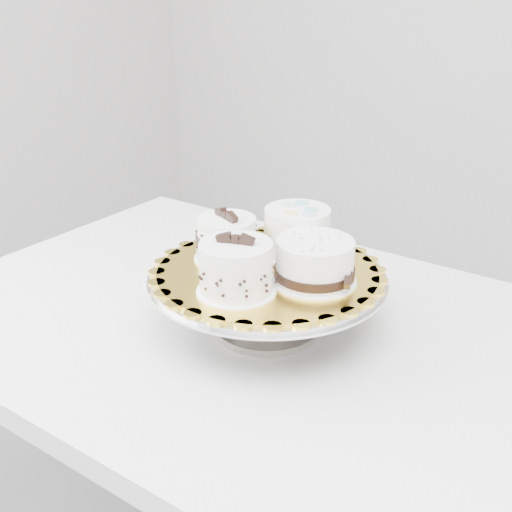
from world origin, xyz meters
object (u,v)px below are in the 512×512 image
Objects in this scene: cake_board at (268,271)px; table at (259,362)px; cake_dots at (297,231)px; cake_banded at (227,240)px; cake_ribbon at (315,263)px; cake_swirl at (236,269)px; cake_stand at (267,291)px.

table is at bearing 151.69° from cake_board.
cake_dots is at bearing 65.60° from table.
cake_dots is at bearing 66.03° from cake_banded.
table is at bearing 39.23° from cake_banded.
cake_ribbon reaches higher than table.
cake_swirl is 0.17m from cake_dots.
table is at bearing 152.56° from cake_ribbon.
cake_swirl is 1.01× the size of cake_dots.
cake_banded reaches higher than cake_ribbon.
cake_stand is 0.11m from cake_ribbon.
table is at bearing 86.90° from cake_swirl.
cake_banded reaches higher than cake_stand.
cake_ribbon is (0.07, 0.10, -0.01)m from cake_swirl.
cake_dots reaches higher than cake_ribbon.
cake_swirl reaches higher than cake_banded.
cake_board reaches higher than table.
cake_stand is 0.11m from cake_banded.
cake_stand is 3.13× the size of cake_banded.
cake_board is at bearing 161.70° from cake_ribbon.
cake_swirl is 0.12m from cake_banded.
cake_dots is (0.00, 0.08, 0.08)m from cake_stand.
cake_swirl is at bearing -84.33° from cake_stand.
table is 3.17× the size of cake_stand.
cake_swirl is (0.04, -0.10, 0.23)m from table.
cake_ribbon reaches higher than cake_stand.
cake_ribbon is at bearing 31.23° from cake_swirl.
cake_swirl reaches higher than cake_dots.
cake_board is 2.25× the size of cake_ribbon.
cake_dots reaches higher than table.
table is 0.19m from cake_board.
table is 3.44× the size of cake_board.
cake_ribbon is (0.08, 0.01, 0.07)m from cake_stand.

